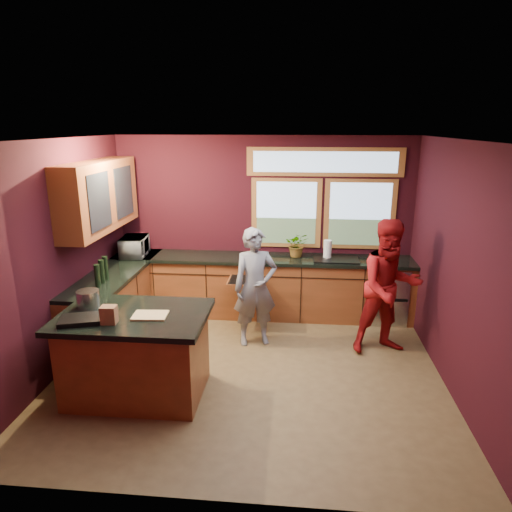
# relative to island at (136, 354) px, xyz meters

# --- Properties ---
(floor) EXTENTS (4.50, 4.50, 0.00)m
(floor) POSITION_rel_island_xyz_m (1.16, 0.59, -0.48)
(floor) COLOR brown
(floor) RESTS_ON ground
(room_shell) EXTENTS (4.52, 4.02, 2.71)m
(room_shell) POSITION_rel_island_xyz_m (0.57, 0.92, 1.32)
(room_shell) COLOR black
(room_shell) RESTS_ON ground
(back_counter) EXTENTS (4.50, 0.64, 0.93)m
(back_counter) POSITION_rel_island_xyz_m (1.36, 2.29, -0.01)
(back_counter) COLOR #5D2E16
(back_counter) RESTS_ON floor
(left_counter) EXTENTS (0.64, 2.30, 0.93)m
(left_counter) POSITION_rel_island_xyz_m (-0.78, 1.44, -0.01)
(left_counter) COLOR #5D2E16
(left_counter) RESTS_ON floor
(island) EXTENTS (1.55, 1.05, 0.95)m
(island) POSITION_rel_island_xyz_m (0.00, 0.00, 0.00)
(island) COLOR #5D2E16
(island) RESTS_ON floor
(person_grey) EXTENTS (0.66, 0.53, 1.58)m
(person_grey) POSITION_rel_island_xyz_m (1.16, 1.33, 0.31)
(person_grey) COLOR slate
(person_grey) RESTS_ON floor
(person_red) EXTENTS (0.99, 0.86, 1.75)m
(person_red) POSITION_rel_island_xyz_m (2.86, 1.26, 0.39)
(person_red) COLOR maroon
(person_red) RESTS_ON floor
(microwave) EXTENTS (0.42, 0.57, 0.29)m
(microwave) POSITION_rel_island_xyz_m (-0.76, 2.17, 0.60)
(microwave) COLOR #999999
(microwave) RESTS_ON left_counter
(potted_plant) EXTENTS (0.34, 0.29, 0.38)m
(potted_plant) POSITION_rel_island_xyz_m (1.69, 2.34, 0.64)
(potted_plant) COLOR #999999
(potted_plant) RESTS_ON back_counter
(paper_towel) EXTENTS (0.12, 0.12, 0.28)m
(paper_towel) POSITION_rel_island_xyz_m (2.14, 2.29, 0.59)
(paper_towel) COLOR white
(paper_towel) RESTS_ON back_counter
(cutting_board) EXTENTS (0.37, 0.27, 0.02)m
(cutting_board) POSITION_rel_island_xyz_m (0.20, -0.05, 0.48)
(cutting_board) COLOR tan
(cutting_board) RESTS_ON island
(stock_pot) EXTENTS (0.24, 0.24, 0.18)m
(stock_pot) POSITION_rel_island_xyz_m (-0.55, 0.15, 0.56)
(stock_pot) COLOR silver
(stock_pot) RESTS_ON island
(paper_bag) EXTENTS (0.16, 0.13, 0.18)m
(paper_bag) POSITION_rel_island_xyz_m (-0.15, -0.25, 0.56)
(paper_bag) COLOR brown
(paper_bag) RESTS_ON island
(black_tray) EXTENTS (0.46, 0.39, 0.05)m
(black_tray) POSITION_rel_island_xyz_m (-0.45, -0.25, 0.49)
(black_tray) COLOR black
(black_tray) RESTS_ON island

